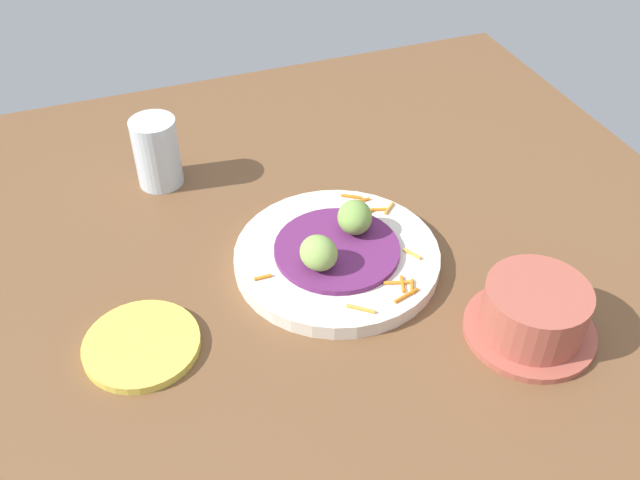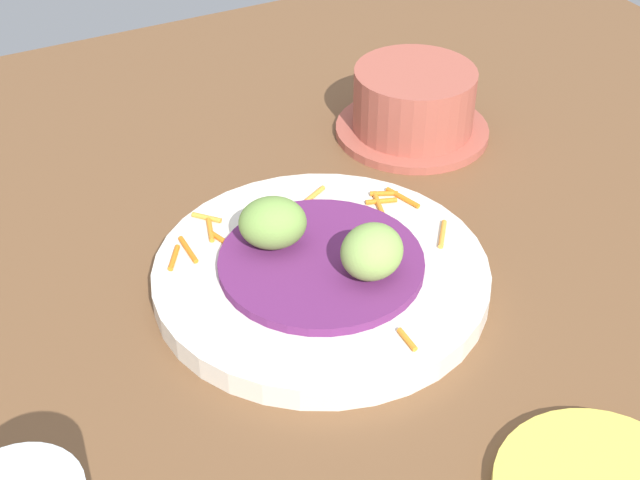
{
  "view_description": "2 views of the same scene",
  "coord_description": "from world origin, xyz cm",
  "px_view_note": "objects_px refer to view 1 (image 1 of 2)",
  "views": [
    {
      "loc": [
        19.8,
        55.85,
        60.9
      ],
      "look_at": [
        -2.55,
        -4.64,
        5.52
      ],
      "focal_mm": 40.0,
      "sensor_mm": 36.0,
      "label": 1
    },
    {
      "loc": [
        40.85,
        -27.34,
        45.32
      ],
      "look_at": [
        -4.13,
        -3.94,
        6.55
      ],
      "focal_mm": 50.11,
      "sensor_mm": 36.0,
      "label": 2
    }
  ],
  "objects_px": {
    "water_glass": "(157,152)",
    "terracotta_bowl": "(534,313)",
    "side_plate_small": "(142,345)",
    "guac_scoop_left": "(355,217)",
    "main_plate": "(337,257)",
    "guac_scoop_center": "(319,253)"
  },
  "relations": [
    {
      "from": "main_plate",
      "to": "terracotta_bowl",
      "type": "distance_m",
      "value": 0.24
    },
    {
      "from": "terracotta_bowl",
      "to": "water_glass",
      "type": "xyz_separation_m",
      "value": [
        0.33,
        -0.42,
        0.02
      ]
    },
    {
      "from": "side_plate_small",
      "to": "main_plate",
      "type": "bearing_deg",
      "value": -167.64
    },
    {
      "from": "main_plate",
      "to": "guac_scoop_left",
      "type": "relative_size",
      "value": 4.95
    },
    {
      "from": "guac_scoop_center",
      "to": "terracotta_bowl",
      "type": "xyz_separation_m",
      "value": [
        -0.19,
        0.16,
        -0.02
      ]
    },
    {
      "from": "guac_scoop_left",
      "to": "water_glass",
      "type": "distance_m",
      "value": 0.3
    },
    {
      "from": "main_plate",
      "to": "guac_scoop_center",
      "type": "height_order",
      "value": "guac_scoop_center"
    },
    {
      "from": "guac_scoop_center",
      "to": "side_plate_small",
      "type": "distance_m",
      "value": 0.22
    },
    {
      "from": "guac_scoop_center",
      "to": "terracotta_bowl",
      "type": "height_order",
      "value": "same"
    },
    {
      "from": "main_plate",
      "to": "side_plate_small",
      "type": "height_order",
      "value": "main_plate"
    },
    {
      "from": "guac_scoop_left",
      "to": "water_glass",
      "type": "xyz_separation_m",
      "value": [
        0.2,
        -0.22,
        0.0
      ]
    },
    {
      "from": "side_plate_small",
      "to": "terracotta_bowl",
      "type": "bearing_deg",
      "value": 162.8
    },
    {
      "from": "side_plate_small",
      "to": "terracotta_bowl",
      "type": "xyz_separation_m",
      "value": [
        -0.4,
        0.12,
        0.03
      ]
    },
    {
      "from": "side_plate_small",
      "to": "water_glass",
      "type": "height_order",
      "value": "water_glass"
    },
    {
      "from": "main_plate",
      "to": "guac_scoop_left",
      "type": "bearing_deg",
      "value": -143.8
    },
    {
      "from": "guac_scoop_center",
      "to": "side_plate_small",
      "type": "relative_size",
      "value": 0.37
    },
    {
      "from": "guac_scoop_left",
      "to": "guac_scoop_center",
      "type": "distance_m",
      "value": 0.08
    },
    {
      "from": "main_plate",
      "to": "guac_scoop_center",
      "type": "distance_m",
      "value": 0.05
    },
    {
      "from": "water_glass",
      "to": "side_plate_small",
      "type": "bearing_deg",
      "value": 75.41
    },
    {
      "from": "guac_scoop_left",
      "to": "water_glass",
      "type": "relative_size",
      "value": 0.51
    },
    {
      "from": "water_glass",
      "to": "terracotta_bowl",
      "type": "bearing_deg",
      "value": 127.7
    },
    {
      "from": "guac_scoop_left",
      "to": "side_plate_small",
      "type": "relative_size",
      "value": 0.4
    }
  ]
}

